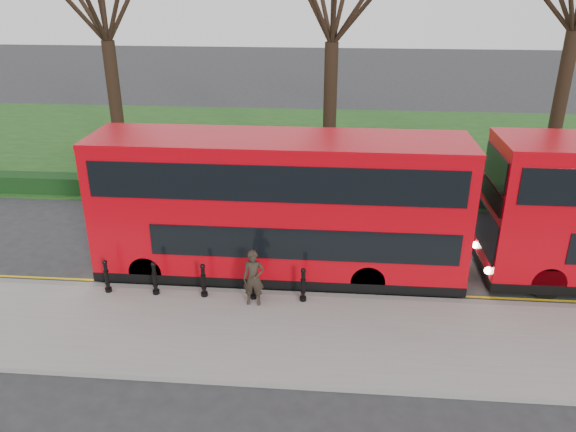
{
  "coord_description": "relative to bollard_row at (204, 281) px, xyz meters",
  "views": [
    {
      "loc": [
        2.27,
        -15.31,
        8.89
      ],
      "look_at": [
        0.91,
        0.5,
        2.0
      ],
      "focal_mm": 35.0,
      "sensor_mm": 36.0,
      "label": 1
    }
  ],
  "objects": [
    {
      "name": "pedestrian",
      "position": [
        1.52,
        -0.29,
        0.34
      ],
      "size": [
        0.62,
        0.42,
        1.67
      ],
      "primitive_type": "imported",
      "rotation": [
        0.0,
        0.0,
        0.03
      ],
      "color": "#2B231B",
      "rests_on": "pavement"
    },
    {
      "name": "hedge",
      "position": [
        1.4,
        8.15,
        -0.25
      ],
      "size": [
        60.0,
        0.9,
        0.8
      ],
      "primitive_type": "cube",
      "color": "black",
      "rests_on": "ground"
    },
    {
      "name": "kerb",
      "position": [
        1.4,
        0.35,
        -0.57
      ],
      "size": [
        60.0,
        0.25,
        0.16
      ],
      "primitive_type": "cube",
      "color": "slate",
      "rests_on": "ground"
    },
    {
      "name": "yellow_line_inner",
      "position": [
        1.4,
        0.85,
        -0.64
      ],
      "size": [
        60.0,
        0.1,
        0.01
      ],
      "primitive_type": "cube",
      "color": "yellow",
      "rests_on": "ground"
    },
    {
      "name": "pavement",
      "position": [
        1.4,
        -1.65,
        -0.57
      ],
      "size": [
        60.0,
        4.0,
        0.15
      ],
      "primitive_type": "cube",
      "color": "gray",
      "rests_on": "ground"
    },
    {
      "name": "yellow_line_outer",
      "position": [
        1.4,
        0.65,
        -0.64
      ],
      "size": [
        60.0,
        0.1,
        0.01
      ],
      "primitive_type": "cube",
      "color": "yellow",
      "rests_on": "ground"
    },
    {
      "name": "bollard_row",
      "position": [
        0.0,
        0.0,
        0.0
      ],
      "size": [
        5.96,
        0.15,
        1.0
      ],
      "color": "black",
      "rests_on": "pavement"
    },
    {
      "name": "ground",
      "position": [
        1.4,
        1.35,
        -0.65
      ],
      "size": [
        120.0,
        120.0,
        0.0
      ],
      "primitive_type": "plane",
      "color": "#28282B",
      "rests_on": "ground"
    },
    {
      "name": "bus_lead",
      "position": [
        2.03,
        1.81,
        1.61
      ],
      "size": [
        11.27,
        2.59,
        4.49
      ],
      "color": "#BB040E",
      "rests_on": "ground"
    },
    {
      "name": "grass_verge",
      "position": [
        1.4,
        16.35,
        -0.62
      ],
      "size": [
        60.0,
        18.0,
        0.06
      ],
      "primitive_type": "cube",
      "color": "#194517",
      "rests_on": "ground"
    }
  ]
}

